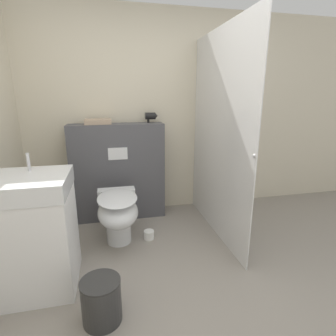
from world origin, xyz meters
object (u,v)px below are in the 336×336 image
hair_drier (151,116)px  waste_bin (101,301)px  sink_vanity (32,233)px  toilet (118,213)px

hair_drier → waste_bin: 2.08m
sink_vanity → waste_bin: (0.51, -0.47, -0.31)m
toilet → sink_vanity: 0.83m
sink_vanity → waste_bin: bearing=-43.1°
toilet → hair_drier: hair_drier is taller
sink_vanity → toilet: bearing=35.9°
toilet → hair_drier: bearing=56.4°
hair_drier → waste_bin: (-0.62, -1.65, -1.09)m
waste_bin → hair_drier: bearing=69.4°
toilet → sink_vanity: (-0.66, -0.48, 0.12)m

